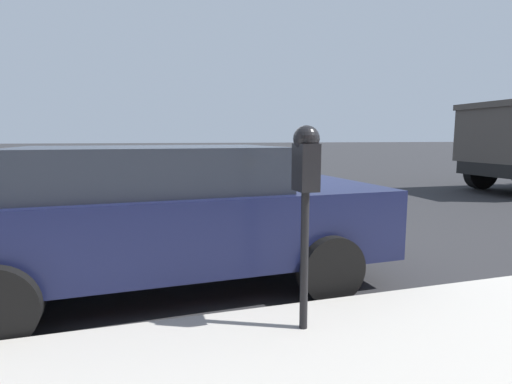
# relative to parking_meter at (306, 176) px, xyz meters

# --- Properties ---
(ground_plane) EXTENTS (220.00, 220.00, 0.00)m
(ground_plane) POSITION_rel_parking_meter_xyz_m (2.64, 0.18, -1.28)
(ground_plane) COLOR #2B2B2D
(parking_meter) EXTENTS (0.21, 0.19, 1.51)m
(parking_meter) POSITION_rel_parking_meter_xyz_m (0.00, 0.00, 0.00)
(parking_meter) COLOR black
(parking_meter) RESTS_ON sidewalk
(car_navy) EXTENTS (2.11, 4.49, 1.46)m
(car_navy) POSITION_rel_parking_meter_xyz_m (1.51, 0.89, -0.50)
(car_navy) COLOR #14193D
(car_navy) RESTS_ON ground_plane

